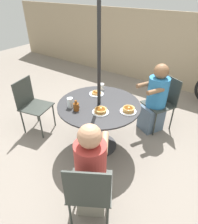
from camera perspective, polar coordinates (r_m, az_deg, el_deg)
The scene contains 15 objects.
ground_plane at distance 3.17m, azimuth -0.00°, elevation -9.40°, with size 12.00×12.00×0.00m, color gray.
back_fence at distance 5.00m, azimuth 19.12°, elevation 16.05°, with size 10.00×0.06×1.66m, color tan.
patio_table at distance 2.80m, azimuth -0.00°, elevation -0.41°, with size 1.14×1.14×0.75m.
umbrella_pole at distance 2.59m, azimuth -0.00°, elevation 7.83°, with size 0.04×0.04×2.07m, color black.
patio_chair_north at distance 2.00m, azimuth -2.81°, elevation -21.32°, with size 0.58×0.58×0.89m.
diner_north at distance 2.08m, azimuth -2.25°, elevation -17.09°, with size 0.49×0.53×1.15m.
patio_chair_east at distance 3.46m, azimuth 17.78°, elevation 3.31°, with size 0.57×0.57×0.89m.
diner_east at distance 3.34m, azimuth 15.70°, elevation 3.06°, with size 0.48×0.53×1.15m.
patio_chair_south at distance 3.40m, azimuth -18.76°, elevation 2.59°, with size 0.51×0.51×0.89m.
pancake_plate_a at distance 2.53m, azimuth 0.42°, elevation 0.32°, with size 0.21×0.21×0.07m.
pancake_plate_b at distance 2.57m, azimuth 8.39°, elevation 0.59°, with size 0.21×0.21×0.07m.
pancake_plate_c at distance 2.97m, azimuth -0.76°, elevation 5.36°, with size 0.21×0.21×0.05m.
syrup_bottle at distance 2.58m, azimuth -6.54°, elevation 1.55°, with size 0.10×0.08×0.14m.
coffee_cup at distance 3.08m, azimuth 0.68°, elevation 7.20°, with size 0.08×0.08×0.10m.
drinking_glass_a at distance 2.65m, azimuth -8.24°, elevation 2.66°, with size 0.08×0.08×0.13m, color silver.
Camera 1 is at (1.36, -1.91, 2.13)m, focal length 32.00 mm.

